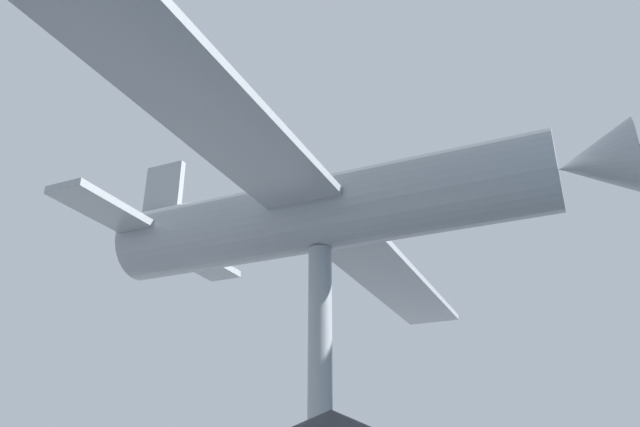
{
  "coord_description": "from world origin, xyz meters",
  "views": [
    {
      "loc": [
        11.24,
        6.05,
        1.84
      ],
      "look_at": [
        0.0,
        0.0,
        7.67
      ],
      "focal_mm": 35.0,
      "sensor_mm": 36.0,
      "label": 1
    }
  ],
  "objects": [
    {
      "name": "support_pylon_central",
      "position": [
        0.0,
        0.0,
        3.41
      ],
      "size": [
        0.51,
        0.51,
        6.81
      ],
      "color": "#999EA3",
      "rests_on": "ground_plane"
    },
    {
      "name": "suspended_airplane",
      "position": [
        -0.02,
        0.26,
        7.68
      ],
      "size": [
        20.26,
        12.08,
        3.09
      ],
      "rotation": [
        0.0,
        0.0,
        0.07
      ],
      "color": "#93999E",
      "rests_on": "support_pylon_central"
    }
  ]
}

